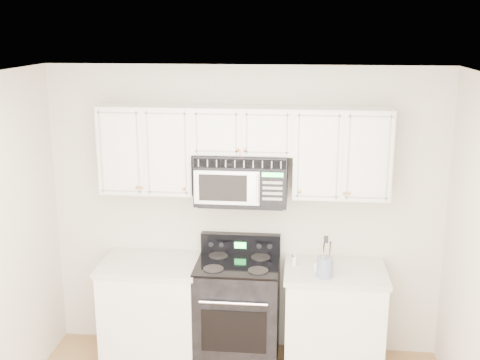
# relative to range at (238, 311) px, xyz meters

# --- Properties ---
(room) EXTENTS (3.51, 3.51, 2.61)m
(room) POSITION_rel_range_xyz_m (0.04, -1.45, 0.82)
(room) COLOR #96663D
(room) RESTS_ON ground
(base_cabinet_left) EXTENTS (0.86, 0.65, 0.92)m
(base_cabinet_left) POSITION_rel_range_xyz_m (-0.76, -0.01, -0.06)
(base_cabinet_left) COLOR silver
(base_cabinet_left) RESTS_ON ground
(base_cabinet_right) EXTENTS (0.86, 0.65, 0.92)m
(base_cabinet_right) POSITION_rel_range_xyz_m (0.84, -0.01, -0.06)
(base_cabinet_right) COLOR silver
(base_cabinet_right) RESTS_ON ground
(range) EXTENTS (0.72, 0.65, 1.11)m
(range) POSITION_rel_range_xyz_m (0.00, 0.00, 0.00)
(range) COLOR black
(range) RESTS_ON ground
(upper_cabinets) EXTENTS (2.44, 0.37, 0.75)m
(upper_cabinets) POSITION_rel_range_xyz_m (0.04, 0.14, 1.45)
(upper_cabinets) COLOR silver
(upper_cabinets) RESTS_ON ground
(microwave) EXTENTS (0.77, 0.44, 0.43)m
(microwave) POSITION_rel_range_xyz_m (0.02, 0.10, 1.18)
(microwave) COLOR black
(microwave) RESTS_ON ground
(utensil_crock) EXTENTS (0.13, 0.13, 0.35)m
(utensil_crock) POSITION_rel_range_xyz_m (0.74, -0.18, 0.53)
(utensil_crock) COLOR slate
(utensil_crock) RESTS_ON base_cabinet_right
(shaker_salt) EXTENTS (0.04, 0.04, 0.10)m
(shaker_salt) POSITION_rel_range_xyz_m (0.49, 0.02, 0.49)
(shaker_salt) COLOR silver
(shaker_salt) RESTS_ON base_cabinet_right
(shaker_pepper) EXTENTS (0.04, 0.04, 0.10)m
(shaker_pepper) POSITION_rel_range_xyz_m (0.67, -0.08, 0.48)
(shaker_pepper) COLOR silver
(shaker_pepper) RESTS_ON base_cabinet_right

